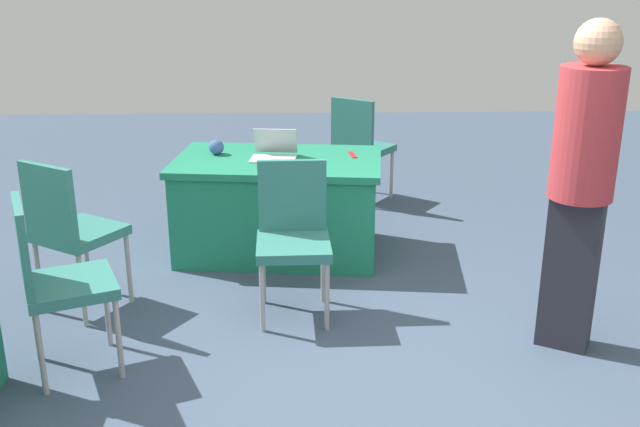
% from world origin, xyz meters
% --- Properties ---
extents(ground_plane, '(14.40, 14.40, 0.00)m').
position_xyz_m(ground_plane, '(0.00, 0.00, 0.00)').
color(ground_plane, '#3D4C60').
extents(table_foreground, '(1.58, 1.06, 0.72)m').
position_xyz_m(table_foreground, '(0.42, -1.90, 0.36)').
color(table_foreground, '#1E7A56').
rests_on(table_foreground, ground).
extents(chair_tucked_left, '(0.61, 0.61, 0.98)m').
position_xyz_m(chair_tucked_left, '(1.66, -0.93, 0.57)').
color(chair_tucked_left, '#9E9993').
rests_on(chair_tucked_left, ground).
extents(chair_aisle, '(0.45, 0.45, 0.94)m').
position_xyz_m(chair_aisle, '(0.31, -0.90, 0.54)').
color(chair_aisle, '#9E9993').
rests_on(chair_aisle, ground).
extents(chair_by_pillar, '(0.58, 0.58, 0.97)m').
position_xyz_m(chair_by_pillar, '(1.53, -0.22, 0.56)').
color(chair_by_pillar, '#9E9993').
rests_on(chair_by_pillar, ground).
extents(chair_back_row, '(0.62, 0.62, 0.96)m').
position_xyz_m(chair_back_row, '(-0.28, -3.10, 0.55)').
color(chair_back_row, '#9E9993').
rests_on(chair_back_row, ground).
extents(person_attendee_standing, '(0.46, 0.46, 1.82)m').
position_xyz_m(person_attendee_standing, '(-1.23, -0.43, 1.02)').
color(person_attendee_standing, '#26262D').
rests_on(person_attendee_standing, ground).
extents(laptop_silver, '(0.35, 0.33, 0.21)m').
position_xyz_m(laptop_silver, '(0.45, -1.89, 0.76)').
color(laptop_silver, silver).
rests_on(laptop_silver, table_foreground).
extents(yarn_ball, '(0.11, 0.11, 0.11)m').
position_xyz_m(yarn_ball, '(0.87, -2.03, 0.78)').
color(yarn_ball, '#3F5999').
rests_on(yarn_ball, table_foreground).
extents(scissors_red, '(0.06, 0.18, 0.01)m').
position_xyz_m(scissors_red, '(-0.13, -1.98, 0.73)').
color(scissors_red, red).
rests_on(scissors_red, table_foreground).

